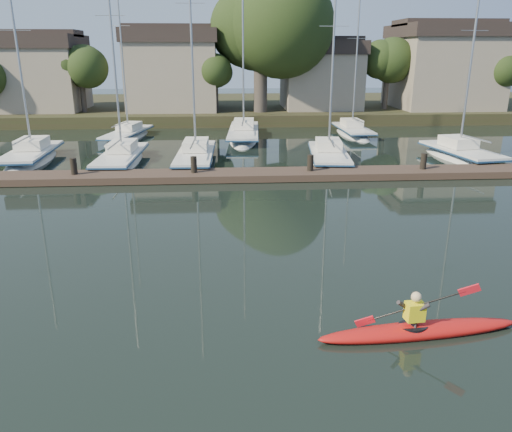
{
  "coord_description": "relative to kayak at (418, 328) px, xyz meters",
  "views": [
    {
      "loc": [
        -1.51,
        -11.08,
        6.28
      ],
      "look_at": [
        -0.48,
        4.22,
        1.2
      ],
      "focal_mm": 35.0,
      "sensor_mm": 36.0,
      "label": 1
    }
  ],
  "objects": [
    {
      "name": "dock",
      "position": [
        -2.92,
        15.21,
        0.02
      ],
      "size": [
        34.0,
        2.0,
        1.8
      ],
      "color": "#413025",
      "rests_on": "ground"
    },
    {
      "name": "sailboat_4",
      "position": [
        10.04,
        19.2,
        -0.4
      ],
      "size": [
        3.36,
        7.86,
        12.93
      ],
      "rotation": [
        0.0,
        0.0,
        0.14
      ],
      "color": "silver",
      "rests_on": "ground"
    },
    {
      "name": "kayak",
      "position": [
        0.0,
        0.0,
        0.0
      ],
      "size": [
        4.91,
        1.11,
        1.56
      ],
      "rotation": [
        0.0,
        0.0,
        0.1
      ],
      "color": "red",
      "rests_on": "ground"
    },
    {
      "name": "sailboat_1",
      "position": [
        -10.39,
        19.48,
        -0.38
      ],
      "size": [
        2.34,
        8.64,
        14.04
      ],
      "rotation": [
        0.0,
        0.0,
        -0.03
      ],
      "color": "silver",
      "rests_on": "ground"
    },
    {
      "name": "ground",
      "position": [
        -2.92,
        1.21,
        -0.19
      ],
      "size": [
        160.0,
        160.0,
        0.0
      ],
      "primitive_type": "plane",
      "color": "black",
      "rests_on": "ground"
    },
    {
      "name": "sailboat_6",
      "position": [
        -2.83,
        27.98,
        -0.39
      ],
      "size": [
        3.0,
        10.9,
        17.13
      ],
      "rotation": [
        0.0,
        0.0,
        -0.07
      ],
      "color": "silver",
      "rests_on": "ground"
    },
    {
      "name": "sailboat_2",
      "position": [
        -6.06,
        19.62,
        -0.38
      ],
      "size": [
        2.38,
        9.17,
        15.1
      ],
      "rotation": [
        0.0,
        0.0,
        -0.03
      ],
      "color": "silver",
      "rests_on": "ground"
    },
    {
      "name": "sailboat_7",
      "position": [
        5.82,
        28.9,
        -0.37
      ],
      "size": [
        2.13,
        7.77,
        12.48
      ],
      "rotation": [
        0.0,
        0.0,
        0.01
      ],
      "color": "silver",
      "rests_on": "ground"
    },
    {
      "name": "sailboat_0",
      "position": [
        -15.89,
        20.44,
        -0.4
      ],
      "size": [
        2.69,
        8.25,
        12.92
      ],
      "rotation": [
        0.0,
        0.0,
        0.05
      ],
      "color": "silver",
      "rests_on": "ground"
    },
    {
      "name": "shore",
      "position": [
        -1.31,
        41.5,
        3.04
      ],
      "size": [
        90.0,
        25.25,
        12.75
      ],
      "color": "#293018",
      "rests_on": "ground"
    },
    {
      "name": "sailboat_5",
      "position": [
        -11.6,
        28.35,
        -0.36
      ],
      "size": [
        3.46,
        8.52,
        13.74
      ],
      "rotation": [
        0.0,
        0.0,
        -0.19
      ],
      "color": "silver",
      "rests_on": "ground"
    },
    {
      "name": "sailboat_3",
      "position": [
        1.87,
        19.15,
        -0.39
      ],
      "size": [
        3.09,
        8.39,
        13.21
      ],
      "rotation": [
        0.0,
        0.0,
        -0.12
      ],
      "color": "silver",
      "rests_on": "ground"
    }
  ]
}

